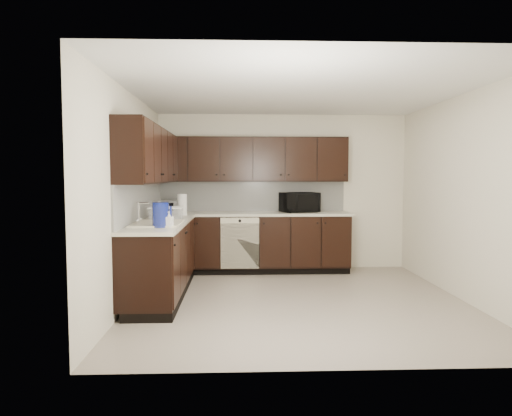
% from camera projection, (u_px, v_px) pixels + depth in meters
% --- Properties ---
extents(floor, '(4.00, 4.00, 0.00)m').
position_uv_depth(floor, '(298.00, 301.00, 5.53)').
color(floor, gray).
rests_on(floor, ground).
extents(ceiling, '(4.00, 4.00, 0.00)m').
position_uv_depth(ceiling, '(299.00, 92.00, 5.35)').
color(ceiling, white).
rests_on(ceiling, wall_back).
extents(wall_back, '(4.00, 0.02, 2.50)m').
position_uv_depth(wall_back, '(283.00, 192.00, 7.44)').
color(wall_back, beige).
rests_on(wall_back, floor).
extents(wall_left, '(0.02, 4.00, 2.50)m').
position_uv_depth(wall_left, '(130.00, 198.00, 5.37)').
color(wall_left, beige).
rests_on(wall_left, floor).
extents(wall_right, '(0.02, 4.00, 2.50)m').
position_uv_depth(wall_right, '(463.00, 197.00, 5.52)').
color(wall_right, beige).
rests_on(wall_right, floor).
extents(wall_front, '(4.00, 0.02, 2.50)m').
position_uv_depth(wall_front, '(333.00, 210.00, 3.45)').
color(wall_front, beige).
rests_on(wall_front, floor).
extents(lower_cabinets, '(3.00, 2.80, 0.90)m').
position_uv_depth(lower_cabinets, '(219.00, 252.00, 6.57)').
color(lower_cabinets, black).
rests_on(lower_cabinets, floor).
extents(countertop, '(3.03, 2.83, 0.04)m').
position_uv_depth(countertop, '(218.00, 217.00, 6.53)').
color(countertop, beige).
rests_on(countertop, lower_cabinets).
extents(backsplash, '(3.00, 2.80, 0.48)m').
position_uv_depth(backsplash, '(205.00, 198.00, 6.71)').
color(backsplash, silver).
rests_on(backsplash, countertop).
extents(upper_cabinets, '(3.00, 2.80, 0.70)m').
position_uv_depth(upper_cabinets, '(212.00, 158.00, 6.56)').
color(upper_cabinets, black).
rests_on(upper_cabinets, wall_back).
extents(dishwasher, '(0.58, 0.04, 0.78)m').
position_uv_depth(dishwasher, '(240.00, 240.00, 6.87)').
color(dishwasher, beige).
rests_on(dishwasher, lower_cabinets).
extents(sink, '(0.54, 0.82, 0.42)m').
position_uv_depth(sink, '(157.00, 229.00, 5.39)').
color(sink, beige).
rests_on(sink, countertop).
extents(microwave, '(0.65, 0.52, 0.31)m').
position_uv_depth(microwave, '(299.00, 202.00, 7.20)').
color(microwave, black).
rests_on(microwave, countertop).
extents(soap_bottle_a, '(0.09, 0.10, 0.18)m').
position_uv_depth(soap_bottle_a, '(169.00, 219.00, 5.03)').
color(soap_bottle_a, gray).
rests_on(soap_bottle_a, countertop).
extents(soap_bottle_b, '(0.11, 0.11, 0.24)m').
position_uv_depth(soap_bottle_b, '(159.00, 210.00, 6.08)').
color(soap_bottle_b, gray).
rests_on(soap_bottle_b, countertop).
extents(toaster_oven, '(0.35, 0.30, 0.19)m').
position_uv_depth(toaster_oven, '(173.00, 206.00, 7.15)').
color(toaster_oven, silver).
rests_on(toaster_oven, countertop).
extents(storage_bin, '(0.42, 0.32, 0.16)m').
position_uv_depth(storage_bin, '(166.00, 214.00, 5.93)').
color(storage_bin, silver).
rests_on(storage_bin, countertop).
extents(blue_pitcher, '(0.24, 0.24, 0.28)m').
position_uv_depth(blue_pitcher, '(161.00, 215.00, 5.05)').
color(blue_pitcher, navy).
rests_on(blue_pitcher, countertop).
extents(teal_tumbler, '(0.11, 0.11, 0.22)m').
position_uv_depth(teal_tumbler, '(183.00, 207.00, 6.66)').
color(teal_tumbler, '#0D9597').
rests_on(teal_tumbler, countertop).
extents(paper_towel_roll, '(0.15, 0.15, 0.31)m').
position_uv_depth(paper_towel_roll, '(182.00, 205.00, 6.63)').
color(paper_towel_roll, silver).
rests_on(paper_towel_roll, countertop).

